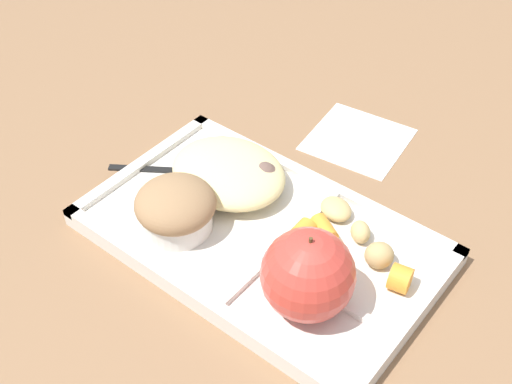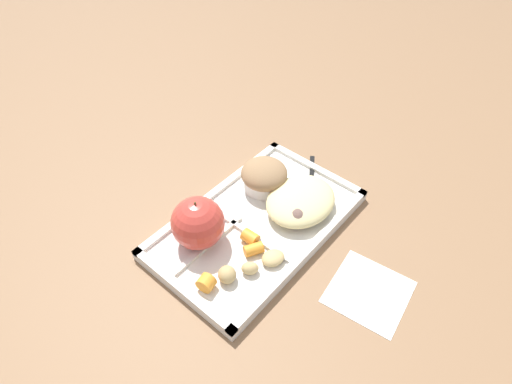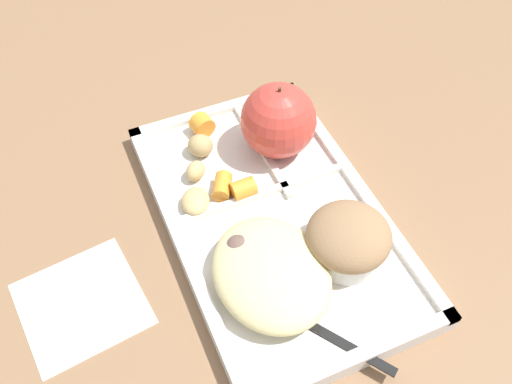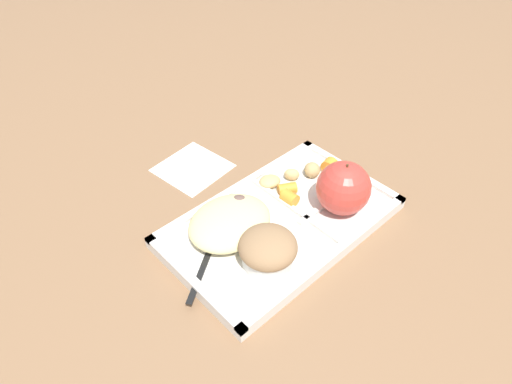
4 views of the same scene
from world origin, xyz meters
name	(u,v)px [view 2 (image 2 of 4)]	position (x,y,z in m)	size (l,w,h in m)	color
ground	(257,228)	(0.00, 0.00, 0.00)	(6.00, 6.00, 0.00)	#846042
lunch_tray	(257,225)	(0.00, 0.00, 0.01)	(0.38, 0.23, 0.02)	silver
green_apple	(198,223)	(-0.09, 0.05, 0.06)	(0.09, 0.09, 0.09)	#C63D33
bran_muffin	(264,176)	(0.08, 0.05, 0.04)	(0.09, 0.09, 0.06)	silver
carrot_slice_tilted	(206,283)	(-0.15, -0.03, 0.03)	(0.03, 0.03, 0.02)	orange
carrot_slice_diagonal	(254,249)	(-0.05, -0.04, 0.03)	(0.02, 0.02, 0.03)	orange
carrot_slice_back	(250,237)	(-0.04, -0.02, 0.03)	(0.02, 0.02, 0.03)	orange
potato_chunk_browned	(250,268)	(-0.09, -0.06, 0.03)	(0.03, 0.02, 0.02)	tan
potato_chunk_wedge	(273,258)	(-0.05, -0.07, 0.02)	(0.04, 0.03, 0.02)	tan
potato_chunk_small	(227,274)	(-0.12, -0.04, 0.03)	(0.03, 0.03, 0.03)	tan
egg_noodle_pile	(301,201)	(0.08, -0.04, 0.04)	(0.14, 0.12, 0.04)	beige
meatball_center	(297,218)	(0.04, -0.06, 0.03)	(0.04, 0.04, 0.04)	brown
meatball_side	(300,201)	(0.08, -0.04, 0.03)	(0.04, 0.04, 0.04)	#755B4C
meatball_front	(294,217)	(0.04, -0.05, 0.03)	(0.03, 0.03, 0.03)	brown
plastic_fork	(311,185)	(0.14, -0.02, 0.02)	(0.13, 0.10, 0.00)	black
paper_napkin	(369,292)	(0.01, -0.22, 0.00)	(0.12, 0.12, 0.00)	white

